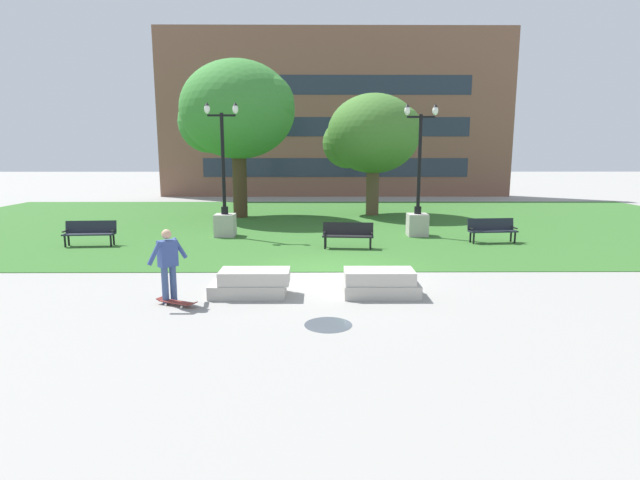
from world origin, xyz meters
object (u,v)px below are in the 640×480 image
person_skateboarder (168,262)px  park_bench_far_left (492,229)px  park_bench_near_right (348,234)px  lamp_post_right (225,210)px  park_bench_near_left (90,232)px  concrete_block_center (251,283)px  skateboard (177,302)px  lamp_post_left (418,210)px  concrete_block_left (380,283)px

person_skateboarder → park_bench_far_left: 12.51m
park_bench_near_right → park_bench_far_left: same height
lamp_post_right → park_bench_near_left: bearing=-156.1°
concrete_block_center → park_bench_near_left: bearing=136.2°
person_skateboarder → lamp_post_right: (-0.34, 8.98, 0.12)m
person_skateboarder → skateboard: person_skateboarder is taller
park_bench_far_left → lamp_post_right: 10.45m
skateboard → lamp_post_right: 9.28m
skateboard → lamp_post_left: (7.27, 9.25, 0.99)m
concrete_block_left → park_bench_near_left: (-9.79, 6.42, 0.23)m
park_bench_near_left → lamp_post_left: lamp_post_left is taller
park_bench_far_left → park_bench_near_left: bearing=-177.9°
lamp_post_right → lamp_post_left: lamp_post_right is taller
skateboard → person_skateboarder: bearing=133.9°
park_bench_near_right → lamp_post_right: 5.48m
skateboard → park_bench_near_right: bearing=57.4°
park_bench_near_right → skateboard: bearing=-122.6°
skateboard → park_bench_far_left: (9.78, 7.73, 0.45)m
concrete_block_left → park_bench_far_left: bearing=53.8°
park_bench_near_left → park_bench_far_left: same height
concrete_block_left → park_bench_near_left: size_ratio=0.98×
park_bench_far_left → lamp_post_left: (-2.52, 1.52, 0.54)m
person_skateboarder → park_bench_near_left: (-4.90, 6.96, -0.43)m
concrete_block_center → park_bench_near_right: (2.69, 5.90, 0.23)m
park_bench_near_left → lamp_post_left: 12.56m
skateboard → concrete_block_left: bearing=9.2°
concrete_block_center → lamp_post_right: (-2.13, 8.43, 0.78)m
park_bench_near_right → lamp_post_left: lamp_post_left is taller
person_skateboarder → park_bench_near_left: size_ratio=0.93×
park_bench_near_right → lamp_post_left: size_ratio=0.35×
park_bench_far_left → lamp_post_left: bearing=148.9°
skateboard → lamp_post_left: size_ratio=0.19×
skateboard → lamp_post_right: bearing=93.4°
concrete_block_left → skateboard: (-4.68, -0.76, -0.22)m
concrete_block_left → skateboard: concrete_block_left is taller
concrete_block_left → park_bench_far_left: (5.10, 6.97, 0.23)m
concrete_block_left → lamp_post_right: (-5.23, 8.44, 0.78)m
person_skateboarder → concrete_block_center: bearing=17.1°
concrete_block_left → park_bench_far_left: park_bench_far_left is taller
park_bench_near_left → park_bench_near_right: (9.39, -0.51, 0.00)m
concrete_block_center → concrete_block_left: bearing=-0.3°
skateboard → park_bench_near_right: (4.27, 6.67, 0.45)m
lamp_post_right → lamp_post_left: (7.82, 0.04, -0.01)m
park_bench_near_right → park_bench_near_left: bearing=176.9°
person_skateboarder → lamp_post_left: size_ratio=0.33×
concrete_block_center → skateboard: concrete_block_center is taller
person_skateboarder → lamp_post_left: (7.48, 9.02, 0.11)m
park_bench_near_left → park_bench_near_right: size_ratio=1.00×
skateboard → park_bench_near_left: bearing=125.4°
person_skateboarder → lamp_post_left: lamp_post_left is taller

